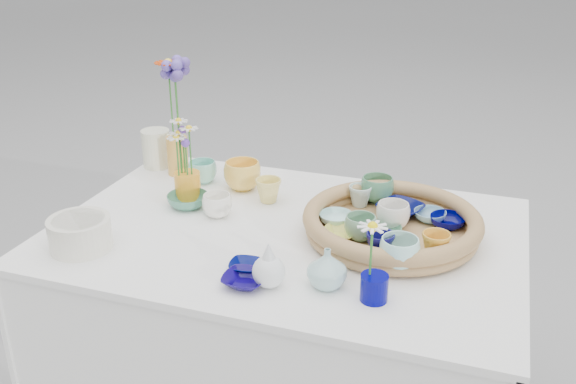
% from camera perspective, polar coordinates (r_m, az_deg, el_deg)
% --- Properties ---
extents(wicker_tray, '(0.47, 0.47, 0.08)m').
position_cam_1_polar(wicker_tray, '(1.72, 9.20, -2.86)').
color(wicker_tray, olive).
rests_on(wicker_tray, display_table).
extents(tray_ceramic_0, '(0.16, 0.16, 0.03)m').
position_cam_1_polar(tray_ceramic_0, '(1.82, 9.94, -1.53)').
color(tray_ceramic_0, '#03073F').
rests_on(tray_ceramic_0, wicker_tray).
extents(tray_ceramic_1, '(0.10, 0.10, 0.03)m').
position_cam_1_polar(tray_ceramic_1, '(1.78, 14.00, -2.57)').
color(tray_ceramic_1, '#000050').
rests_on(tray_ceramic_1, wicker_tray).
extents(tray_ceramic_2, '(0.09, 0.09, 0.07)m').
position_cam_1_polar(tray_ceramic_2, '(1.61, 12.99, -4.65)').
color(tray_ceramic_2, gold).
rests_on(tray_ceramic_2, wicker_tray).
extents(tray_ceramic_3, '(0.12, 0.12, 0.03)m').
position_cam_1_polar(tray_ceramic_3, '(1.68, 8.06, -3.69)').
color(tray_ceramic_3, '#3E7152').
rests_on(tray_ceramic_3, wicker_tray).
extents(tray_ceramic_4, '(0.09, 0.09, 0.07)m').
position_cam_1_polar(tray_ceramic_4, '(1.66, 6.46, -3.16)').
color(tray_ceramic_4, '#6EA17E').
rests_on(tray_ceramic_4, wicker_tray).
extents(tray_ceramic_5, '(0.11, 0.11, 0.03)m').
position_cam_1_polar(tray_ceramic_5, '(1.75, 4.30, -2.38)').
color(tray_ceramic_5, '#B0E2DF').
rests_on(tray_ceramic_5, wicker_tray).
extents(tray_ceramic_6, '(0.08, 0.08, 0.06)m').
position_cam_1_polar(tray_ceramic_6, '(1.85, 6.42, -0.35)').
color(tray_ceramic_6, silver).
rests_on(tray_ceramic_6, wicker_tray).
extents(tray_ceramic_7, '(0.11, 0.11, 0.07)m').
position_cam_1_polar(tray_ceramic_7, '(1.74, 9.30, -2.08)').
color(tray_ceramic_7, white).
rests_on(tray_ceramic_7, wicker_tray).
extents(tray_ceramic_8, '(0.11, 0.11, 0.03)m').
position_cam_1_polar(tray_ceramic_8, '(1.80, 12.50, -2.07)').
color(tray_ceramic_8, '#84BED4').
rests_on(tray_ceramic_8, wicker_tray).
extents(tray_ceramic_9, '(0.09, 0.09, 0.07)m').
position_cam_1_polar(tray_ceramic_9, '(1.58, 8.18, -4.71)').
color(tray_ceramic_9, '#0D0B4E').
rests_on(tray_ceramic_9, wicker_tray).
extents(tray_ceramic_10, '(0.09, 0.09, 0.02)m').
position_cam_1_polar(tray_ceramic_10, '(1.68, 4.61, -3.70)').
color(tray_ceramic_10, '#DAD357').
rests_on(tray_ceramic_10, wicker_tray).
extents(tray_ceramic_11, '(0.12, 0.12, 0.08)m').
position_cam_1_polar(tray_ceramic_11, '(1.55, 9.87, -5.34)').
color(tray_ceramic_11, '#AFEDE5').
rests_on(tray_ceramic_11, wicker_tray).
extents(tray_ceramic_12, '(0.12, 0.12, 0.08)m').
position_cam_1_polar(tray_ceramic_12, '(1.89, 7.92, 0.24)').
color(tray_ceramic_12, '#45805B').
rests_on(tray_ceramic_12, wicker_tray).
extents(loose_ceramic_0, '(0.13, 0.13, 0.09)m').
position_cam_1_polar(loose_ceramic_0, '(2.00, -4.08, 1.48)').
color(loose_ceramic_0, '#FFC94F').
rests_on(loose_ceramic_0, display_table).
extents(loose_ceramic_1, '(0.09, 0.09, 0.07)m').
position_cam_1_polar(loose_ceramic_1, '(1.91, -1.75, 0.14)').
color(loose_ceramic_1, '#EFD96E').
rests_on(loose_ceramic_1, display_table).
extents(loose_ceramic_2, '(0.16, 0.16, 0.04)m').
position_cam_1_polar(loose_ceramic_2, '(1.91, -8.89, -0.77)').
color(loose_ceramic_2, '#428266').
rests_on(loose_ceramic_2, display_table).
extents(loose_ceramic_3, '(0.10, 0.10, 0.07)m').
position_cam_1_polar(loose_ceramic_3, '(1.83, -6.31, -1.20)').
color(loose_ceramic_3, white).
rests_on(loose_ceramic_3, display_table).
extents(loose_ceramic_4, '(0.09, 0.09, 0.02)m').
position_cam_1_polar(loose_ceramic_4, '(1.56, -3.78, -6.59)').
color(loose_ceramic_4, '#000857').
rests_on(loose_ceramic_4, display_table).
extents(loose_ceramic_5, '(0.12, 0.12, 0.07)m').
position_cam_1_polar(loose_ceramic_5, '(2.07, -7.60, 1.79)').
color(loose_ceramic_5, '#83D2BF').
rests_on(loose_ceramic_5, display_table).
extents(loose_ceramic_6, '(0.10, 0.10, 0.03)m').
position_cam_1_polar(loose_ceramic_6, '(1.50, -3.85, -7.82)').
color(loose_ceramic_6, '#0D0354').
rests_on(loose_ceramic_6, display_table).
extents(fluted_bowl, '(0.16, 0.16, 0.08)m').
position_cam_1_polar(fluted_bowl, '(1.73, -18.00, -3.53)').
color(fluted_bowl, silver).
rests_on(fluted_bowl, display_table).
extents(bud_vase_paleblue, '(0.10, 0.10, 0.12)m').
position_cam_1_polar(bud_vase_paleblue, '(1.47, -1.73, -6.40)').
color(bud_vase_paleblue, white).
rests_on(bud_vase_paleblue, display_table).
extents(bud_vase_seafoam, '(0.10, 0.10, 0.10)m').
position_cam_1_polar(bud_vase_seafoam, '(1.48, 3.49, -6.77)').
color(bud_vase_seafoam, '#9EC9C6').
rests_on(bud_vase_seafoam, display_table).
extents(bud_vase_cobalt, '(0.08, 0.08, 0.06)m').
position_cam_1_polar(bud_vase_cobalt, '(1.45, 7.66, -8.43)').
color(bud_vase_cobalt, '#00006D').
rests_on(bud_vase_cobalt, display_table).
extents(single_daisy, '(0.09, 0.09, 0.14)m').
position_cam_1_polar(single_daisy, '(1.41, 7.40, -5.22)').
color(single_daisy, white).
rests_on(single_daisy, bud_vase_cobalt).
extents(tall_vase_yellow, '(0.08, 0.08, 0.13)m').
position_cam_1_polar(tall_vase_yellow, '(2.14, -9.80, 3.22)').
color(tall_vase_yellow, gold).
rests_on(tall_vase_yellow, display_table).
extents(gerbera, '(0.12, 0.12, 0.26)m').
position_cam_1_polar(gerbera, '(2.10, -10.38, 8.05)').
color(gerbera, '#DD3C05').
rests_on(gerbera, tall_vase_yellow).
extents(hydrangea, '(0.09, 0.09, 0.31)m').
position_cam_1_polar(hydrangea, '(2.10, -9.85, 7.78)').
color(hydrangea, '#553E94').
rests_on(hydrangea, tall_vase_yellow).
extents(white_pitcher, '(0.16, 0.14, 0.13)m').
position_cam_1_polar(white_pitcher, '(2.22, -11.63, 3.81)').
color(white_pitcher, beige).
rests_on(white_pitcher, display_table).
extents(daisy_cup, '(0.08, 0.08, 0.08)m').
position_cam_1_polar(daisy_cup, '(1.95, -8.91, 0.57)').
color(daisy_cup, orange).
rests_on(daisy_cup, display_table).
extents(daisy_posy, '(0.11, 0.11, 0.17)m').
position_cam_1_polar(daisy_posy, '(1.90, -9.23, 3.89)').
color(daisy_posy, silver).
rests_on(daisy_posy, daisy_cup).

